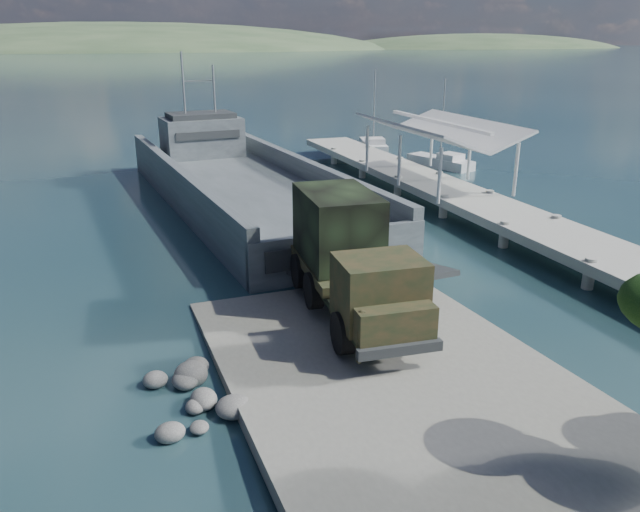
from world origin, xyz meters
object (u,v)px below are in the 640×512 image
(soldier, at_px, (363,348))
(sailboat_near, at_px, (441,162))
(landing_craft, at_px, (243,193))
(military_truck, at_px, (350,257))
(pier, at_px, (444,180))
(sailboat_far, at_px, (373,146))

(soldier, height_order, sailboat_near, sailboat_near)
(landing_craft, relative_size, sailboat_near, 4.66)
(sailboat_near, bearing_deg, military_truck, -144.56)
(pier, bearing_deg, military_truck, -131.28)
(landing_craft, distance_m, soldier, 22.98)
(pier, distance_m, sailboat_far, 20.82)
(military_truck, height_order, soldier, military_truck)
(landing_craft, bearing_deg, military_truck, -95.34)
(sailboat_near, bearing_deg, pier, -137.97)
(landing_craft, distance_m, military_truck, 18.53)
(soldier, xyz_separation_m, sailboat_near, (20.30, 29.59, -0.94))
(landing_craft, bearing_deg, sailboat_far, 39.63)
(soldier, relative_size, sailboat_near, 0.23)
(pier, height_order, sailboat_near, sailboat_near)
(landing_craft, distance_m, sailboat_near, 19.74)
(pier, xyz_separation_m, sailboat_far, (4.46, 20.30, -1.19))
(landing_craft, height_order, sailboat_near, landing_craft)
(landing_craft, xyz_separation_m, sailboat_far, (16.69, 16.13, -0.41))
(military_truck, bearing_deg, landing_craft, 93.85)
(landing_craft, height_order, soldier, landing_craft)
(pier, distance_m, soldier, 23.37)
(military_truck, relative_size, soldier, 5.55)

